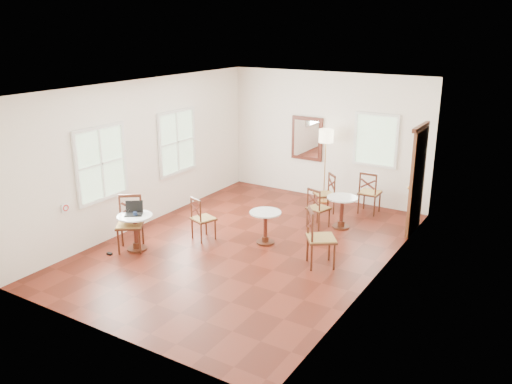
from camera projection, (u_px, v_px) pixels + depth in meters
ground at (248, 246)px, 10.03m from camera, size 7.00×7.00×0.00m
room_shell at (252, 146)px, 9.70m from camera, size 5.02×7.02×3.01m
cafe_table_near at (136, 228)px, 9.74m from camera, size 0.65×0.65×0.68m
cafe_table_mid at (265, 224)px, 10.05m from camera, size 0.61×0.61×0.64m
cafe_table_back at (342, 209)px, 10.81m from camera, size 0.63×0.63×0.67m
chair_near_a at (202, 219)px, 10.22m from camera, size 0.51×0.51×0.86m
chair_near_b at (130, 224)px, 9.73m from camera, size 0.66×0.66×1.03m
chair_mid_a at (318, 208)px, 10.82m from camera, size 0.49×0.49×0.85m
chair_mid_b at (320, 238)px, 9.07m from camera, size 0.67×0.67×1.04m
chair_back_a at (369, 192)px, 11.63m from camera, size 0.45×0.45×0.96m
chair_back_b at (325, 194)px, 11.67m from camera, size 0.58×0.58×0.88m
floor_lamp at (326, 141)px, 12.06m from camera, size 0.34×0.34×1.74m
laptop at (134, 211)px, 9.72m from camera, size 0.41×0.40×0.23m
mouse at (134, 215)px, 9.65m from camera, size 0.10×0.08×0.03m
navy_mug at (135, 214)px, 9.61m from camera, size 0.10×0.07×0.08m
water_glass at (128, 212)px, 9.71m from camera, size 0.06×0.06×0.10m
power_adapter at (109, 254)px, 9.64m from camera, size 0.10×0.06×0.04m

